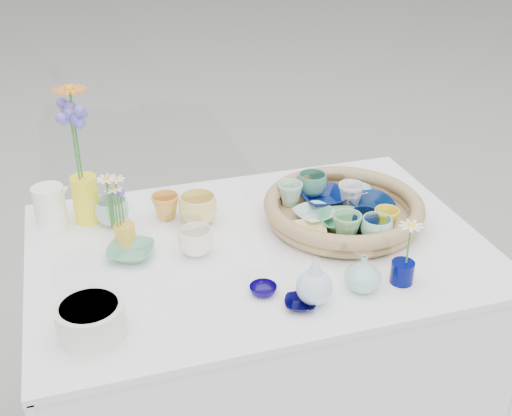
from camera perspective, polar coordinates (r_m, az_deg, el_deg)
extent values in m
imported|color=#05175D|center=(1.98, 6.06, 0.91)|extent=(0.14, 0.14, 0.03)
imported|color=#00153E|center=(1.97, 10.14, 0.31)|extent=(0.14, 0.14, 0.03)
imported|color=yellow|center=(1.86, 11.50, -1.04)|extent=(0.09, 0.09, 0.07)
imported|color=#37875C|center=(1.87, 7.54, -1.16)|extent=(0.14, 0.14, 0.03)
imported|color=#6FAF76|center=(1.80, 8.05, -1.64)|extent=(0.10, 0.10, 0.08)
imported|color=#A3C5BA|center=(1.89, 5.23, -0.60)|extent=(0.14, 0.14, 0.03)
imported|color=#9BCFB0|center=(1.96, 3.05, 1.26)|extent=(0.09, 0.09, 0.07)
imported|color=silver|center=(1.97, 8.40, 1.16)|extent=(0.09, 0.09, 0.07)
imported|color=#9BDEF7|center=(2.04, 8.97, 1.47)|extent=(0.10, 0.10, 0.03)
imported|color=#0A1946|center=(1.84, 9.59, -1.18)|extent=(0.10, 0.10, 0.06)
imported|color=#DFC97F|center=(1.81, 4.67, -2.10)|extent=(0.12, 0.12, 0.03)
imported|color=#8ECCBB|center=(1.80, 10.65, -1.86)|extent=(0.12, 0.12, 0.07)
imported|color=#3D7760|center=(2.02, 5.01, 2.09)|extent=(0.12, 0.12, 0.07)
imported|color=gold|center=(1.93, -8.03, 0.11)|extent=(0.11, 0.11, 0.08)
imported|color=#E3CD6C|center=(1.90, -5.17, -0.13)|extent=(0.15, 0.15, 0.09)
imported|color=#569D79|center=(1.78, -11.07, -3.84)|extent=(0.16, 0.16, 0.03)
imported|color=white|center=(1.75, -5.40, -2.98)|extent=(0.10, 0.10, 0.08)
imported|color=#0A0049|center=(1.61, 0.64, -7.27)|extent=(0.09, 0.09, 0.02)
imported|color=#97BCAD|center=(1.93, -12.70, -0.33)|extent=(0.12, 0.12, 0.08)
imported|color=#040230|center=(1.57, 3.97, -8.47)|extent=(0.10, 0.10, 0.02)
imported|color=#8FC6BD|center=(1.63, 9.50, -5.70)|extent=(0.09, 0.09, 0.10)
cylinder|color=#00064D|center=(1.68, 12.87, -5.59)|extent=(0.07, 0.07, 0.06)
cylinder|color=yellow|center=(1.95, -14.88, 0.76)|extent=(0.10, 0.10, 0.14)
cylinder|color=gold|center=(1.82, -11.57, -2.34)|extent=(0.06, 0.06, 0.06)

